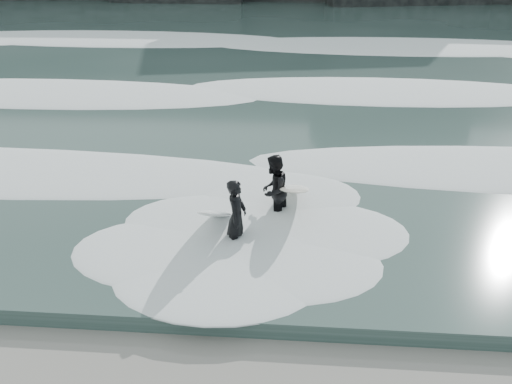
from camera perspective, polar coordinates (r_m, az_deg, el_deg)
sea at (r=33.39m, az=1.75°, el=15.62°), size 90.00×52.00×0.30m
foam_near at (r=14.04m, az=-2.61°, el=2.88°), size 60.00×3.20×0.20m
foam_mid at (r=20.64m, az=-0.20°, el=10.33°), size 60.00×4.00×0.24m
foam_far at (r=29.40m, az=1.33°, el=14.90°), size 60.00×4.80×0.30m
surfer_left at (r=10.74m, az=-2.67°, el=-2.39°), size 0.94×2.05×1.50m
surfer_right at (r=11.72m, az=2.21°, el=0.19°), size 1.18×2.25×1.53m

